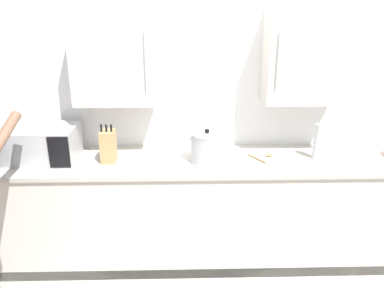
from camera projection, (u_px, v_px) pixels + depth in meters
The scene contains 7 objects.
back_wall_tiled at pixel (208, 84), 3.21m from camera, with size 4.36×0.44×2.86m.
counter_unit at pixel (209, 209), 3.24m from camera, with size 3.66×0.68×0.93m.
microwave_oven at pixel (38, 144), 3.03m from camera, with size 0.57×0.78×0.27m.
wooden_spoon at pixel (263, 157), 3.10m from camera, with size 0.21×0.20×0.02m.
knife_block at pixel (108, 146), 2.99m from camera, with size 0.11×0.15×0.32m.
stock_pot at pixel (207, 147), 2.99m from camera, with size 0.36×0.27×0.27m.
thermos_flask at pixel (318, 142), 3.04m from camera, with size 0.07×0.07×0.29m.
Camera 1 is at (-0.22, -2.09, 2.10)m, focal length 35.18 mm.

